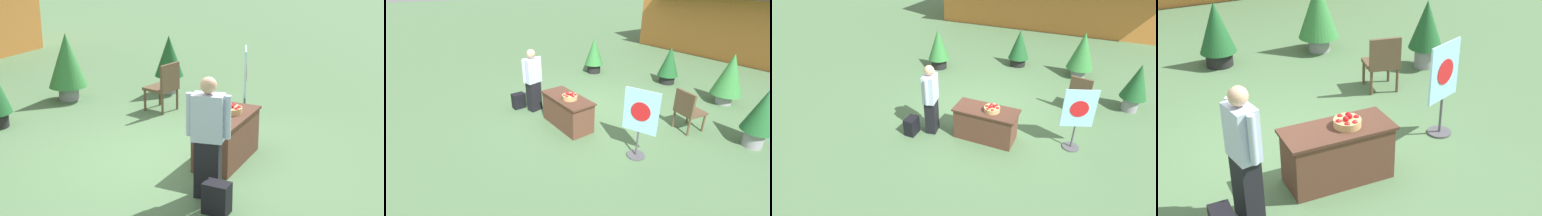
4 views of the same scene
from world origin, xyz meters
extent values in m
plane|color=#4C7047|center=(0.00, 0.00, 0.00)|extent=(120.00, 120.00, 0.00)
cube|color=brown|center=(0.38, -0.90, 0.36)|extent=(1.35, 0.60, 0.72)
cube|color=#492C20|center=(0.38, -0.90, 0.74)|extent=(1.44, 0.64, 0.04)
cylinder|color=tan|center=(0.51, -0.90, 0.81)|extent=(0.35, 0.35, 0.10)
sphere|color=red|center=(0.64, -0.90, 0.85)|extent=(0.08, 0.08, 0.08)
sphere|color=#A30F14|center=(0.58, -0.79, 0.85)|extent=(0.08, 0.08, 0.08)
sphere|color=red|center=(0.46, -0.79, 0.85)|extent=(0.08, 0.08, 0.08)
sphere|color=red|center=(0.38, -0.91, 0.85)|extent=(0.08, 0.08, 0.08)
sphere|color=red|center=(0.46, -1.02, 0.85)|extent=(0.08, 0.08, 0.08)
sphere|color=red|center=(0.56, -1.02, 0.85)|extent=(0.08, 0.08, 0.08)
sphere|color=#A30F14|center=(0.55, -0.89, 0.88)|extent=(0.08, 0.08, 0.08)
sphere|color=red|center=(0.48, -0.93, 0.88)|extent=(0.08, 0.08, 0.08)
cube|color=black|center=(-0.89, -1.14, 0.41)|extent=(0.30, 0.38, 0.82)
cube|color=silver|center=(-0.89, -1.14, 1.14)|extent=(0.34, 0.46, 0.64)
sphere|color=tan|center=(-0.89, -1.14, 1.58)|extent=(0.23, 0.23, 0.23)
cylinder|color=silver|center=(-0.94, -0.89, 1.16)|extent=(0.09, 0.09, 0.59)
cylinder|color=silver|center=(-0.84, -1.40, 1.16)|extent=(0.09, 0.09, 0.59)
cylinder|color=#4C4C51|center=(2.26, -0.48, 0.01)|extent=(0.36, 0.36, 0.03)
cylinder|color=#4C4C51|center=(2.26, -0.48, 0.31)|extent=(0.04, 0.04, 0.55)
cube|color=#99D1EA|center=(2.26, -0.48, 1.02)|extent=(0.65, 0.27, 0.87)
cylinder|color=red|center=(2.27, -0.50, 1.02)|extent=(0.36, 0.14, 0.38)
cylinder|color=brown|center=(2.05, 1.62, 0.22)|extent=(0.05, 0.05, 0.44)
cylinder|color=brown|center=(2.51, 1.53, 0.22)|extent=(0.05, 0.05, 0.44)
cylinder|color=brown|center=(1.96, 1.16, 0.22)|extent=(0.05, 0.05, 0.44)
cylinder|color=brown|center=(2.42, 1.07, 0.22)|extent=(0.05, 0.05, 0.44)
cube|color=brown|center=(2.24, 1.34, 0.47)|extent=(0.64, 0.64, 0.06)
cube|color=brown|center=(2.19, 1.10, 0.76)|extent=(0.55, 0.16, 0.51)
cylinder|color=gray|center=(1.99, 3.53, 0.15)|extent=(0.44, 0.44, 0.30)
cone|color=#337A38|center=(1.99, 3.53, 0.89)|extent=(0.83, 0.83, 1.18)
cylinder|color=gray|center=(3.49, 1.83, 0.20)|extent=(0.39, 0.39, 0.40)
cone|color=#1E5628|center=(3.49, 1.83, 0.86)|extent=(0.66, 0.66, 0.93)
cylinder|color=black|center=(-0.08, 3.64, 0.14)|extent=(0.52, 0.52, 0.28)
cone|color=#1E5628|center=(-0.08, 3.64, 0.78)|extent=(0.70, 0.70, 0.99)
camera|label=1|loc=(-6.97, -3.90, 3.38)|focal=50.00mm
camera|label=2|loc=(5.05, -3.96, 3.17)|focal=24.00mm
camera|label=3|loc=(2.24, -6.29, 4.20)|focal=28.00mm
camera|label=4|loc=(-2.04, -6.22, 4.03)|focal=50.00mm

